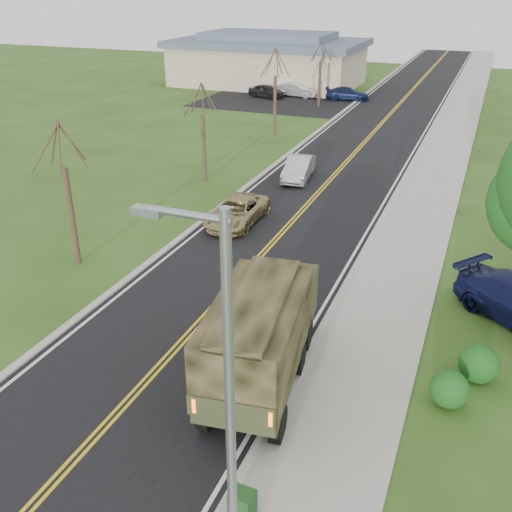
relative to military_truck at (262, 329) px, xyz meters
The scene contains 18 objects.
ground 6.62m from the military_truck, 120.56° to the right, with size 160.00×160.00×0.00m, color #2D4416.
road 34.73m from the military_truck, 95.34° to the left, with size 8.00×120.00×0.01m, color black.
curb_right 34.59m from the military_truck, 88.47° to the left, with size 0.30×120.00×0.12m, color #9E998E.
sidewalk_right 34.68m from the military_truck, 85.58° to the left, with size 3.20×120.00×0.10m, color #9E998E.
curb_left 35.36m from the military_truck, 102.06° to the left, with size 0.30×120.00×0.10m, color #9E998E.
street_light 6.71m from the military_truck, 74.35° to the right, with size 1.65×0.22×8.00m.
bare_tree_a 11.22m from the military_truck, 156.10° to the left, with size 1.93×2.26×6.08m.
bare_tree_b 19.45m from the military_truck, 121.75° to the left, with size 1.83×2.14×5.73m.
bare_tree_c 30.33m from the military_truck, 109.72° to the left, with size 2.04×2.39×6.42m.
bare_tree_d 41.81m from the military_truck, 104.17° to the left, with size 1.88×2.20×5.91m.
commercial_building 54.04m from the military_truck, 110.83° to the left, with size 25.50×21.50×5.65m.
military_truck is the anchor object (origin of this frame).
suv_champagne 12.53m from the military_truck, 117.24° to the left, with size 2.07×4.50×1.25m, color tan.
sedan_silver 19.58m from the military_truck, 105.06° to the left, with size 1.41×4.04×1.33m, color #BABABF.
utility_box_far 5.03m from the military_truck, 73.46° to the right, with size 0.55×0.45×0.65m, color #184418.
lot_car_dark 45.77m from the military_truck, 111.05° to the left, with size 1.55×3.86×1.32m, color black.
lot_car_silver 46.47m from the military_truck, 107.19° to the left, with size 1.56×4.47×1.47m, color silver.
lot_car_navy 45.34m from the military_truck, 100.71° to the left, with size 1.77×4.35×1.26m, color #0F1839.
Camera 1 is at (8.27, -7.36, 10.92)m, focal length 40.00 mm.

